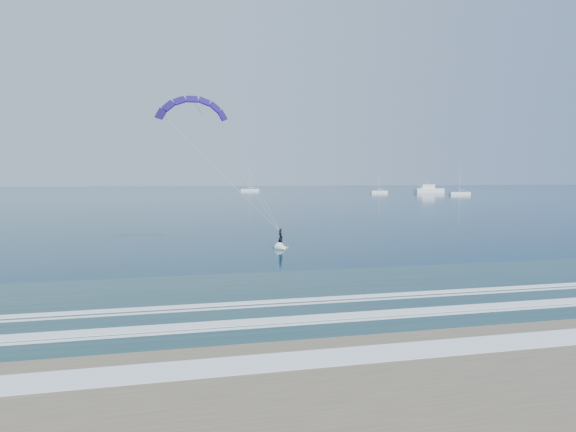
% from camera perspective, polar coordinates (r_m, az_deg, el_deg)
% --- Properties ---
extents(ground, '(900.00, 900.00, 0.00)m').
position_cam_1_polar(ground, '(22.76, 9.31, -14.67)').
color(ground, '#073043').
rests_on(ground, ground).
extents(kitesurfer_rig, '(14.47, 7.62, 15.77)m').
position_cam_1_polar(kitesurfer_rig, '(49.97, -5.50, 5.18)').
color(kitesurfer_rig, gold).
rests_on(kitesurfer_rig, ground).
extents(motor_yacht, '(14.75, 3.93, 6.13)m').
position_cam_1_polar(motor_yacht, '(264.03, 15.35, 2.86)').
color(motor_yacht, white).
rests_on(motor_yacht, ground).
extents(sailboat_2, '(9.91, 2.40, 13.32)m').
position_cam_1_polar(sailboat_2, '(284.52, -4.31, 2.90)').
color(sailboat_2, white).
rests_on(sailboat_2, ground).
extents(sailboat_3, '(8.23, 2.40, 11.30)m').
position_cam_1_polar(sailboat_3, '(249.92, 10.05, 2.66)').
color(sailboat_3, white).
rests_on(sailboat_3, ground).
extents(sailboat_4, '(9.57, 2.40, 12.85)m').
position_cam_1_polar(sailboat_4, '(235.40, 18.52, 2.41)').
color(sailboat_4, white).
rests_on(sailboat_4, ground).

